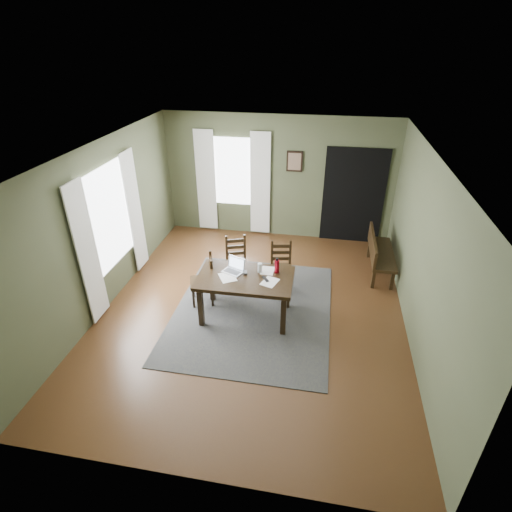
% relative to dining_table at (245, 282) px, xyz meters
% --- Properties ---
extents(ground, '(5.00, 6.00, 0.01)m').
position_rel_dining_table_xyz_m(ground, '(0.09, 0.16, -0.68)').
color(ground, '#492C16').
extents(room_shell, '(5.02, 6.02, 2.71)m').
position_rel_dining_table_xyz_m(room_shell, '(0.09, 0.16, 1.13)').
color(room_shell, '#464D32').
rests_on(room_shell, ground).
extents(rug, '(2.60, 3.20, 0.01)m').
position_rel_dining_table_xyz_m(rug, '(0.09, 0.16, -0.67)').
color(rug, '#363636').
rests_on(rug, ground).
extents(dining_table, '(1.53, 0.93, 0.76)m').
position_rel_dining_table_xyz_m(dining_table, '(0.00, 0.00, 0.00)').
color(dining_table, black).
rests_on(dining_table, rug).
extents(chair_end, '(0.50, 0.50, 0.90)m').
position_rel_dining_table_xyz_m(chair_end, '(-0.77, 0.28, -0.23)').
color(chair_end, black).
rests_on(chair_end, rug).
extents(chair_back_left, '(0.50, 0.50, 0.90)m').
position_rel_dining_table_xyz_m(chair_back_left, '(-0.37, 1.01, -0.23)').
color(chair_back_left, black).
rests_on(chair_back_left, rug).
extents(chair_back_right, '(0.45, 0.45, 0.88)m').
position_rel_dining_table_xyz_m(chair_back_right, '(0.46, 0.97, -0.24)').
color(chair_back_right, black).
rests_on(chair_back_right, rug).
extents(bench, '(0.44, 1.37, 0.77)m').
position_rel_dining_table_xyz_m(bench, '(2.24, 1.83, -0.21)').
color(bench, black).
rests_on(bench, ground).
extents(laptop, '(0.39, 0.35, 0.22)m').
position_rel_dining_table_xyz_m(laptop, '(-0.21, 0.15, 0.15)').
color(laptop, '#B7B7BC').
rests_on(laptop, dining_table).
extents(computer_mouse, '(0.08, 0.12, 0.04)m').
position_rel_dining_table_xyz_m(computer_mouse, '(-0.02, 0.10, 0.11)').
color(computer_mouse, '#3F3F42').
rests_on(computer_mouse, dining_table).
extents(tv_remote, '(0.13, 0.16, 0.02)m').
position_rel_dining_table_xyz_m(tv_remote, '(0.32, -0.02, 0.10)').
color(tv_remote, black).
rests_on(tv_remote, dining_table).
extents(drinking_glass, '(0.07, 0.07, 0.16)m').
position_rel_dining_table_xyz_m(drinking_glass, '(0.20, 0.19, 0.17)').
color(drinking_glass, silver).
rests_on(drinking_glass, dining_table).
extents(water_bottle, '(0.08, 0.08, 0.26)m').
position_rel_dining_table_xyz_m(water_bottle, '(0.47, 0.22, 0.21)').
color(water_bottle, maroon).
rests_on(water_bottle, dining_table).
extents(paper_a, '(0.36, 0.38, 0.00)m').
position_rel_dining_table_xyz_m(paper_a, '(-0.27, -0.06, 0.10)').
color(paper_a, white).
rests_on(paper_a, dining_table).
extents(paper_b, '(0.30, 0.34, 0.00)m').
position_rel_dining_table_xyz_m(paper_b, '(0.40, -0.08, 0.10)').
color(paper_b, white).
rests_on(paper_b, dining_table).
extents(paper_c, '(0.21, 0.27, 0.00)m').
position_rel_dining_table_xyz_m(paper_c, '(0.32, 0.25, 0.10)').
color(paper_c, white).
rests_on(paper_c, dining_table).
extents(window_left, '(0.01, 1.30, 1.70)m').
position_rel_dining_table_xyz_m(window_left, '(-2.38, 0.36, 0.77)').
color(window_left, white).
rests_on(window_left, ground).
extents(window_back, '(1.00, 0.01, 1.50)m').
position_rel_dining_table_xyz_m(window_back, '(-0.91, 3.13, 0.77)').
color(window_back, white).
rests_on(window_back, ground).
extents(curtain_left_near, '(0.03, 0.48, 2.30)m').
position_rel_dining_table_xyz_m(curtain_left_near, '(-2.35, -0.46, 0.52)').
color(curtain_left_near, silver).
rests_on(curtain_left_near, ground).
extents(curtain_left_far, '(0.03, 0.48, 2.30)m').
position_rel_dining_table_xyz_m(curtain_left_far, '(-2.35, 1.18, 0.52)').
color(curtain_left_far, silver).
rests_on(curtain_left_far, ground).
extents(curtain_back_left, '(0.44, 0.03, 2.30)m').
position_rel_dining_table_xyz_m(curtain_back_left, '(-1.53, 3.10, 0.52)').
color(curtain_back_left, silver).
rests_on(curtain_back_left, ground).
extents(curtain_back_right, '(0.44, 0.03, 2.30)m').
position_rel_dining_table_xyz_m(curtain_back_right, '(-0.29, 3.10, 0.52)').
color(curtain_back_right, silver).
rests_on(curtain_back_right, ground).
extents(framed_picture, '(0.34, 0.03, 0.44)m').
position_rel_dining_table_xyz_m(framed_picture, '(0.44, 3.13, 1.07)').
color(framed_picture, black).
rests_on(framed_picture, ground).
extents(doorway_back, '(1.30, 0.03, 2.10)m').
position_rel_dining_table_xyz_m(doorway_back, '(1.74, 3.13, 0.37)').
color(doorway_back, black).
rests_on(doorway_back, ground).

